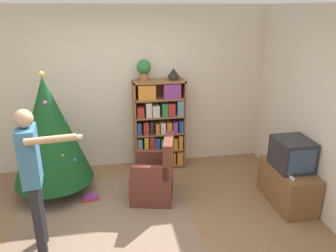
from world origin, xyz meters
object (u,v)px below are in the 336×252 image
(bookshelf, at_px, (160,125))
(television, at_px, (292,154))
(table_lamp, at_px, (174,73))
(potted_plant, at_px, (144,69))
(armchair, at_px, (155,178))
(standing_person, at_px, (33,171))
(christmas_tree, at_px, (49,131))

(bookshelf, distance_m, television, 2.09)
(television, bearing_deg, table_lamp, 132.73)
(bookshelf, bearing_deg, potted_plant, 177.61)
(television, bearing_deg, bookshelf, 137.54)
(armchair, bearing_deg, standing_person, -47.02)
(bookshelf, distance_m, table_lamp, 0.87)
(television, relative_size, table_lamp, 2.43)
(television, height_order, potted_plant, potted_plant)
(table_lamp, bearing_deg, standing_person, -136.01)
(armchair, height_order, table_lamp, table_lamp)
(standing_person, bearing_deg, table_lamp, 127.70)
(television, height_order, christmas_tree, christmas_tree)
(potted_plant, bearing_deg, table_lamp, -0.00)
(christmas_tree, height_order, table_lamp, christmas_tree)
(bookshelf, xyz_separation_m, potted_plant, (-0.23, 0.01, 0.93))
(television, distance_m, table_lamp, 2.11)
(table_lamp, bearing_deg, bookshelf, -177.58)
(potted_plant, relative_size, table_lamp, 1.64)
(bookshelf, xyz_separation_m, armchair, (-0.22, -0.98, -0.41))
(armchair, relative_size, standing_person, 0.57)
(television, xyz_separation_m, armchair, (-1.76, 0.43, -0.41))
(television, xyz_separation_m, christmas_tree, (-3.16, 0.84, 0.22))
(standing_person, relative_size, table_lamp, 8.12)
(television, relative_size, potted_plant, 1.48)
(christmas_tree, xyz_separation_m, armchair, (1.40, -0.41, -0.64))
(television, relative_size, armchair, 0.53)
(bookshelf, bearing_deg, television, -42.46)
(armchair, xyz_separation_m, standing_person, (-1.38, -0.77, 0.64))
(christmas_tree, distance_m, standing_person, 1.18)
(potted_plant, bearing_deg, armchair, -89.11)
(bookshelf, distance_m, potted_plant, 0.96)
(standing_person, bearing_deg, potted_plant, 135.99)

